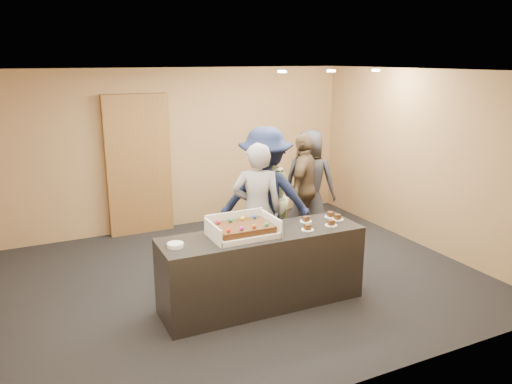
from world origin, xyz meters
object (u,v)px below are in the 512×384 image
cake_box (242,231)px  plate_stack (175,245)px  person_server_grey (257,211)px  person_navy_man (265,199)px  serving_counter (262,269)px  person_sage_man (266,199)px  storage_cabinet (139,165)px  sheet_cake (243,228)px  person_dark_suit (310,182)px  person_brown_extra (304,187)px

cake_box → plate_stack: (-0.79, -0.02, -0.03)m
person_server_grey → person_navy_man: size_ratio=0.92×
serving_counter → person_sage_man: bearing=62.5°
storage_cabinet → sheet_cake: size_ratio=3.62×
serving_counter → person_dark_suit: person_dark_suit is taller
person_brown_extra → person_dark_suit: bearing=-179.7°
serving_counter → plate_stack: (-1.03, 0.00, 0.47)m
cake_box → person_navy_man: person_navy_man is taller
sheet_cake → person_brown_extra: (1.83, 1.71, -0.13)m
cake_box → plate_stack: cake_box is taller
person_sage_man → storage_cabinet: bearing=-89.8°
sheet_cake → person_sage_man: size_ratio=0.36×
person_navy_man → person_dark_suit: 1.59m
storage_cabinet → person_navy_man: storage_cabinet is taller
plate_stack → person_navy_man: size_ratio=0.09×
sheet_cake → person_navy_man: bearing=51.8°
serving_counter → storage_cabinet: bearing=103.0°
cake_box → person_sage_man: (0.96, 1.29, -0.07)m
sheet_cake → storage_cabinet: bearing=97.8°
serving_counter → storage_cabinet: 3.33m
plate_stack → cake_box: bearing=1.7°
storage_cabinet → person_brown_extra: bearing=-33.0°
serving_counter → cake_box: size_ratio=3.23×
serving_counter → person_navy_man: 1.27m
serving_counter → person_server_grey: person_server_grey is taller
cake_box → person_server_grey: bearing=53.7°
serving_counter → person_navy_man: person_navy_man is taller
person_server_grey → person_brown_extra: bearing=-122.0°
person_sage_man → person_dark_suit: bearing=172.1°
cake_box → sheet_cake: 0.06m
person_brown_extra → cake_box: bearing=0.2°
cake_box → person_navy_man: bearing=51.0°
sheet_cake → person_dark_suit: (2.09, 1.94, -0.13)m
sheet_cake → person_dark_suit: 2.85m
serving_counter → plate_stack: plate_stack is taller
person_sage_man → person_navy_man: 0.37m
storage_cabinet → person_sage_man: size_ratio=1.30×
person_server_grey → serving_counter: bearing=90.3°
person_sage_man → person_server_grey: bearing=16.4°
cake_box → person_sage_man: size_ratio=0.42×
storage_cabinet → person_dark_suit: storage_cabinet is taller
serving_counter → cake_box: bearing=174.5°
sheet_cake → person_sage_man: person_sage_man is taller
person_server_grey → person_sage_man: (0.40, 0.53, -0.02)m
person_server_grey → person_navy_man: person_navy_man is taller
cake_box → person_navy_man: size_ratio=0.38×
storage_cabinet → serving_counter: bearing=-78.0°
cake_box → person_navy_man: 1.27m
serving_counter → sheet_cake: 0.60m
person_navy_man → cake_box: bearing=78.1°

